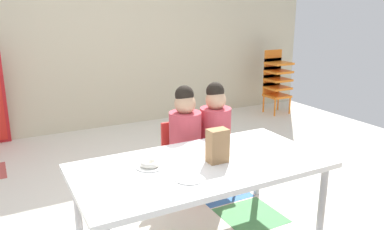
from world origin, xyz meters
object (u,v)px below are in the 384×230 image
at_px(seated_child_middle_seat, 215,126).
at_px(paper_plate_near_edge, 150,166).
at_px(seated_child_near_camera, 185,131).
at_px(paper_plate_center_table, 190,178).
at_px(kid_chair_orange_stack, 276,78).
at_px(donut_powdered_on_plate, 150,163).
at_px(paper_bag_brown, 218,146).
at_px(craft_table, 202,170).

bearing_deg(seated_child_middle_seat, paper_plate_near_edge, -145.86).
bearing_deg(seated_child_near_camera, paper_plate_center_table, -115.06).
xyz_separation_m(kid_chair_orange_stack, donut_powdered_on_plate, (-2.88, -2.23, 0.06)).
relative_size(kid_chair_orange_stack, paper_plate_near_edge, 5.11).
distance_m(seated_child_middle_seat, paper_bag_brown, 0.77).
xyz_separation_m(craft_table, seated_child_middle_seat, (0.49, 0.64, 0.05)).
bearing_deg(seated_child_middle_seat, paper_plate_center_table, -129.29).
height_order(craft_table, paper_bag_brown, paper_bag_brown).
distance_m(paper_bag_brown, paper_plate_near_edge, 0.44).
distance_m(kid_chair_orange_stack, donut_powdered_on_plate, 3.64).
bearing_deg(paper_plate_center_table, paper_bag_brown, 27.38).
distance_m(craft_table, paper_plate_center_table, 0.25).
bearing_deg(seated_child_near_camera, paper_bag_brown, -98.68).
xyz_separation_m(seated_child_middle_seat, donut_powdered_on_plate, (-0.80, -0.54, 0.02)).
height_order(seated_child_middle_seat, kid_chair_orange_stack, seated_child_middle_seat).
bearing_deg(seated_child_middle_seat, donut_powdered_on_plate, -145.86).
bearing_deg(paper_bag_brown, kid_chair_orange_stack, 43.74).
bearing_deg(seated_child_near_camera, donut_powdered_on_plate, -133.60).
relative_size(craft_table, paper_plate_near_edge, 8.98).
xyz_separation_m(seated_child_middle_seat, paper_plate_near_edge, (-0.80, -0.54, 0.00)).
bearing_deg(paper_plate_near_edge, craft_table, -17.35).
distance_m(seated_child_near_camera, donut_powdered_on_plate, 0.75).
relative_size(paper_bag_brown, paper_plate_near_edge, 1.22).
relative_size(seated_child_middle_seat, paper_bag_brown, 4.17).
xyz_separation_m(seated_child_middle_seat, paper_bag_brown, (-0.38, -0.66, 0.11)).
bearing_deg(seated_child_middle_seat, kid_chair_orange_stack, 39.16).
xyz_separation_m(seated_child_near_camera, paper_bag_brown, (-0.10, -0.66, 0.11)).
relative_size(paper_plate_near_edge, paper_plate_center_table, 1.00).
distance_m(craft_table, paper_plate_near_edge, 0.33).
height_order(craft_table, paper_plate_center_table, paper_plate_center_table).
bearing_deg(donut_powdered_on_plate, seated_child_middle_seat, 34.14).
height_order(seated_child_near_camera, paper_bag_brown, seated_child_near_camera).
bearing_deg(paper_plate_center_table, donut_powdered_on_plate, 117.39).
bearing_deg(seated_child_near_camera, paper_plate_near_edge, -133.60).
relative_size(seated_child_near_camera, paper_bag_brown, 4.17).
bearing_deg(donut_powdered_on_plate, seated_child_near_camera, 46.40).
height_order(paper_plate_center_table, donut_powdered_on_plate, donut_powdered_on_plate).
distance_m(kid_chair_orange_stack, paper_plate_near_edge, 3.64).
relative_size(paper_plate_near_edge, donut_powdered_on_plate, 1.47).
height_order(seated_child_middle_seat, paper_plate_near_edge, seated_child_middle_seat).
relative_size(kid_chair_orange_stack, paper_plate_center_table, 5.11).
relative_size(seated_child_middle_seat, paper_plate_near_edge, 5.10).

